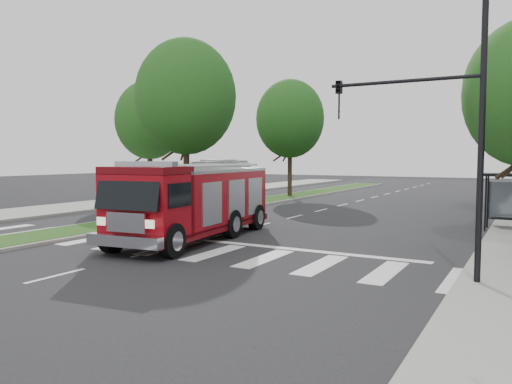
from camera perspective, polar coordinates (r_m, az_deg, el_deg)
ground at (r=21.18m, az=-4.75°, el=-5.12°), size 140.00×140.00×0.00m
sidewalk_left at (r=38.01m, az=-14.48°, el=-1.07°), size 5.00×80.00×0.15m
median at (r=39.65m, az=2.63°, el=-0.74°), size 3.00×50.00×0.15m
tree_median_near at (r=29.49m, az=-8.03°, el=10.70°), size 5.80×5.80×10.16m
tree_median_far at (r=41.43m, az=3.92°, el=8.34°), size 5.60×5.60×9.72m
tree_left_mid at (r=39.10m, az=-12.06°, el=8.04°), size 5.20×5.20×9.16m
streetlight_right_near at (r=14.04m, az=20.81°, el=9.11°), size 4.08×0.22×8.00m
fire_engine at (r=20.35m, az=-7.06°, el=-1.14°), size 3.74×9.50×3.21m
city_bus at (r=38.93m, az=-3.82°, el=1.39°), size 6.49×11.59×3.17m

